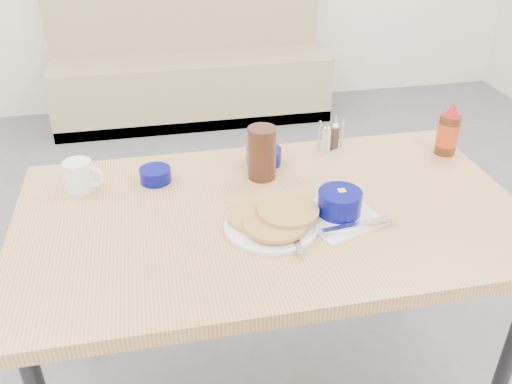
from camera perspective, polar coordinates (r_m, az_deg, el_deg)
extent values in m
cube|color=tan|center=(3.94, -6.69, 10.86)|extent=(1.90, 0.55, 0.45)
cube|color=tan|center=(4.02, -7.48, 18.55)|extent=(1.90, 0.12, 1.00)
cube|color=#2D2D33|center=(4.01, -6.53, 8.38)|extent=(1.90, 0.55, 0.08)
cube|color=tan|center=(1.51, 1.68, -2.58)|extent=(1.40, 0.80, 0.04)
cylinder|color=#2D2D33|center=(1.77, 24.86, -16.09)|extent=(0.04, 0.04, 0.72)
cylinder|color=#2D2D33|center=(1.99, -18.56, -8.52)|extent=(0.04, 0.04, 0.72)
cylinder|color=#2D2D33|center=(2.17, 15.76, -4.41)|extent=(0.04, 0.04, 0.72)
cylinder|color=white|center=(1.43, 1.60, -3.56)|extent=(0.25, 0.25, 0.01)
cylinder|color=gold|center=(1.45, 0.18, -2.53)|extent=(0.16, 0.16, 0.01)
cylinder|color=gold|center=(1.40, 2.02, -3.37)|extent=(0.16, 0.16, 0.01)
cylinder|color=gold|center=(1.43, 3.38, -1.94)|extent=(0.16, 0.16, 0.01)
cube|color=silver|center=(1.36, 4.32, -5.12)|extent=(0.02, 0.11, 0.00)
cylinder|color=white|center=(1.66, -18.13, 1.63)|extent=(0.08, 0.08, 0.09)
cylinder|color=black|center=(1.64, -18.36, 2.88)|extent=(0.07, 0.07, 0.00)
torus|color=white|center=(1.64, -16.75, 1.52)|extent=(0.07, 0.04, 0.07)
cube|color=white|center=(1.49, 8.65, -2.53)|extent=(0.25, 0.25, 0.00)
cylinder|color=white|center=(1.49, 8.68, -2.29)|extent=(0.18, 0.18, 0.01)
cylinder|color=#040662|center=(1.47, 8.79, -1.07)|extent=(0.12, 0.12, 0.06)
cylinder|color=white|center=(1.45, 8.87, -0.21)|extent=(0.11, 0.11, 0.01)
cube|color=#F4DB60|center=(1.46, 9.01, 0.07)|extent=(0.02, 0.02, 0.01)
cube|color=silver|center=(1.44, 10.88, -3.32)|extent=(0.22, 0.05, 0.01)
cylinder|color=#040662|center=(1.66, -10.54, 1.78)|extent=(0.09, 0.09, 0.04)
cylinder|color=#040662|center=(1.73, 0.84, 3.81)|extent=(0.11, 0.11, 0.05)
cylinder|color=#3B1E13|center=(1.62, 0.62, 4.13)|extent=(0.11, 0.11, 0.16)
cube|color=silver|center=(1.86, 7.78, 4.70)|extent=(0.10, 0.08, 0.00)
cylinder|color=silver|center=(1.80, 7.44, 5.64)|extent=(0.01, 0.01, 0.10)
cylinder|color=silver|center=(1.84, 9.08, 6.17)|extent=(0.01, 0.01, 0.10)
cylinder|color=silver|center=(1.82, 6.69, 6.04)|extent=(0.01, 0.01, 0.10)
cylinder|color=silver|center=(1.87, 8.33, 6.55)|extent=(0.01, 0.01, 0.10)
cylinder|color=silver|center=(1.83, 7.41, 5.52)|extent=(0.03, 0.03, 0.07)
cylinder|color=#3F3326|center=(1.85, 8.30, 5.82)|extent=(0.03, 0.03, 0.07)
cylinder|color=#47230F|center=(1.88, 19.52, 5.71)|extent=(0.07, 0.07, 0.13)
cylinder|color=#C74717|center=(1.88, 19.53, 5.78)|extent=(0.07, 0.07, 0.08)
cone|color=red|center=(1.85, 20.00, 8.20)|extent=(0.05, 0.05, 0.05)
cube|color=#F05250|center=(1.51, -2.31, -1.66)|extent=(0.04, 0.03, 0.00)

